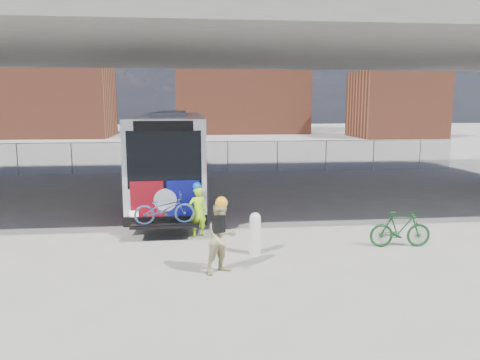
{
  "coord_description": "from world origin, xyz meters",
  "views": [
    {
      "loc": [
        -1.22,
        -15.58,
        3.99
      ],
      "look_at": [
        0.36,
        -0.91,
        1.6
      ],
      "focal_mm": 35.0,
      "sensor_mm": 36.0,
      "label": 1
    }
  ],
  "objects": [
    {
      "name": "bike_parked",
      "position": [
        4.64,
        -3.36,
        0.52
      ],
      "size": [
        1.76,
        0.62,
        1.04
      ],
      "primitive_type": "imported",
      "rotation": [
        0.0,
        0.0,
        1.5
      ],
      "color": "#16451E",
      "rests_on": "ground"
    },
    {
      "name": "ground",
      "position": [
        0.0,
        0.0,
        0.0
      ],
      "size": [
        160.0,
        160.0,
        0.0
      ],
      "primitive_type": "plane",
      "color": "#9E9991",
      "rests_on": "ground"
    },
    {
      "name": "bus",
      "position": [
        -2.0,
        4.65,
        2.11
      ],
      "size": [
        2.67,
        12.95,
        3.69
      ],
      "color": "silver",
      "rests_on": "ground"
    },
    {
      "name": "bollard",
      "position": [
        0.48,
        -3.57,
        0.61
      ],
      "size": [
        0.3,
        0.3,
        1.15
      ],
      "color": "silver",
      "rests_on": "ground"
    },
    {
      "name": "cyclist_tan",
      "position": [
        -0.51,
        -4.88,
        0.88
      ],
      "size": [
        1.04,
        0.98,
        1.86
      ],
      "rotation": [
        0.0,
        0.0,
        0.55
      ],
      "color": "tan",
      "rests_on": "ground"
    },
    {
      "name": "cyclist_hivis",
      "position": [
        -1.03,
        -1.67,
        0.81
      ],
      "size": [
        0.66,
        0.54,
        1.69
      ],
      "rotation": [
        0.0,
        0.0,
        3.51
      ],
      "color": "#B3FC1A",
      "rests_on": "ground"
    },
    {
      "name": "overpass",
      "position": [
        0.0,
        4.0,
        6.54
      ],
      "size": [
        40.0,
        16.0,
        7.95
      ],
      "color": "#605E59",
      "rests_on": "ground"
    },
    {
      "name": "chainlink_fence",
      "position": [
        0.0,
        12.0,
        1.42
      ],
      "size": [
        30.0,
        0.06,
        30.0
      ],
      "color": "gray",
      "rests_on": "ground"
    },
    {
      "name": "brick_buildings",
      "position": [
        1.23,
        48.23,
        5.42
      ],
      "size": [
        54.0,
        22.0,
        12.0
      ],
      "color": "brown",
      "rests_on": "ground"
    },
    {
      "name": "smokestack",
      "position": [
        14.0,
        55.0,
        12.5
      ],
      "size": [
        2.2,
        2.2,
        25.0
      ],
      "primitive_type": "cylinder",
      "color": "brown",
      "rests_on": "ground"
    }
  ]
}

